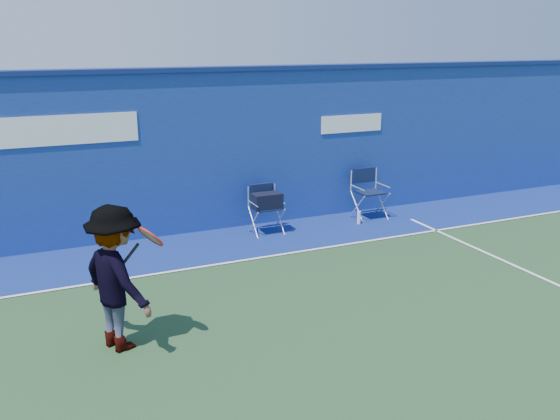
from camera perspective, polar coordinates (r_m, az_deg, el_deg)
name	(u,v)px	position (r m, az deg, el deg)	size (l,w,h in m)	color
ground	(297,359)	(7.09, 1.62, -14.11)	(80.00, 80.00, 0.00)	#244324
stadium_wall	(178,152)	(11.23, -9.83, 5.55)	(24.00, 0.50, 3.08)	navy
out_of_bounds_strip	(198,248)	(10.60, -7.94, -3.68)	(24.00, 1.80, 0.01)	navy
court_lines	(276,335)	(7.56, -0.37, -11.93)	(24.00, 12.00, 0.01)	white
directors_chair_left	(266,213)	(11.22, -1.33, -0.32)	(0.54, 0.50, 0.92)	silver
directors_chair_right	(369,203)	(12.33, 8.57, 0.66)	(0.60, 0.54, 1.00)	silver
water_bottle	(359,218)	(11.93, 7.60, -0.74)	(0.07, 0.07, 0.27)	white
tennis_player	(117,278)	(7.22, -15.45, -6.33)	(1.12, 1.31, 1.76)	#EA4738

